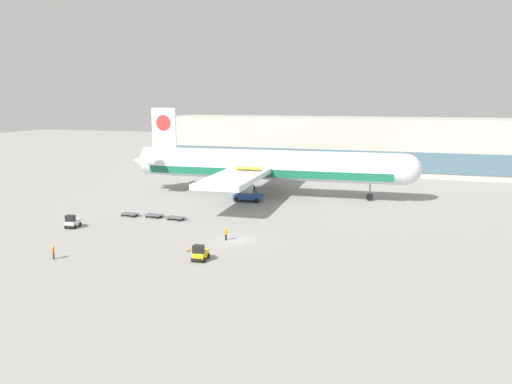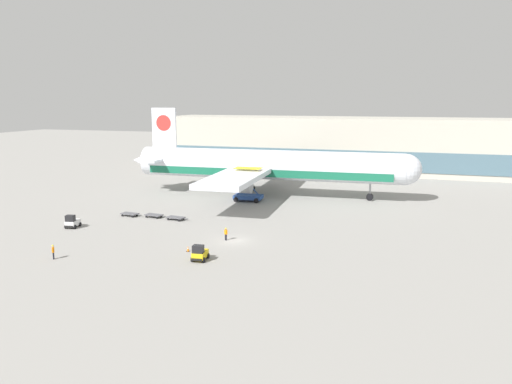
{
  "view_description": "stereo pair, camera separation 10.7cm",
  "coord_description": "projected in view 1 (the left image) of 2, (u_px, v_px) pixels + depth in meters",
  "views": [
    {
      "loc": [
        22.21,
        -60.81,
        18.76
      ],
      "look_at": [
        -1.37,
        14.58,
        4.0
      ],
      "focal_mm": 35.0,
      "sensor_mm": 36.0,
      "label": 1
    },
    {
      "loc": [
        22.31,
        -60.78,
        18.76
      ],
      "look_at": [
        -1.37,
        14.58,
        4.0
      ],
      "focal_mm": 35.0,
      "sensor_mm": 36.0,
      "label": 2
    }
  ],
  "objects": [
    {
      "name": "airplane_main",
      "position": [
        264.0,
        166.0,
        97.87
      ],
      "size": [
        58.1,
        48.3,
        17.0
      ],
      "rotation": [
        0.0,
        0.0,
        0.04
      ],
      "color": "silver",
      "rests_on": "ground_plane"
    },
    {
      "name": "terminal_building",
      "position": [
        332.0,
        144.0,
        132.98
      ],
      "size": [
        90.0,
        18.2,
        14.0
      ],
      "color": "#BCB7A8",
      "rests_on": "ground_plane"
    },
    {
      "name": "ground_crew_near",
      "position": [
        226.0,
        233.0,
        67.07
      ],
      "size": [
        0.54,
        0.34,
        1.73
      ],
      "rotation": [
        0.0,
        0.0,
        5.91
      ],
      "color": "black",
      "rests_on": "ground_plane"
    },
    {
      "name": "scissor_lift_loader",
      "position": [
        248.0,
        189.0,
        92.75
      ],
      "size": [
        5.32,
        3.56,
        6.25
      ],
      "rotation": [
        0.0,
        0.0,
        0.04
      ],
      "color": "#284C99",
      "rests_on": "ground_plane"
    },
    {
      "name": "baggage_dolly_lead",
      "position": [
        130.0,
        214.0,
        81.0
      ],
      "size": [
        3.77,
        1.83,
        0.48
      ],
      "rotation": [
        0.0,
        0.0,
        -0.12
      ],
      "color": "#56565B",
      "rests_on": "ground_plane"
    },
    {
      "name": "baggage_dolly_third",
      "position": [
        176.0,
        218.0,
        78.46
      ],
      "size": [
        3.77,
        1.83,
        0.48
      ],
      "rotation": [
        0.0,
        0.0,
        -0.12
      ],
      "color": "#56565B",
      "rests_on": "ground_plane"
    },
    {
      "name": "baggage_dolly_second",
      "position": [
        154.0,
        215.0,
        80.13
      ],
      "size": [
        3.77,
        1.83,
        0.48
      ],
      "rotation": [
        0.0,
        0.0,
        -0.12
      ],
      "color": "#56565B",
      "rests_on": "ground_plane"
    },
    {
      "name": "ground_plane",
      "position": [
        233.0,
        241.0,
        67.01
      ],
      "size": [
        400.0,
        400.0,
        0.0
      ],
      "primitive_type": "plane",
      "color": "gray"
    },
    {
      "name": "baggage_tug_foreground",
      "position": [
        72.0,
        222.0,
        73.64
      ],
      "size": [
        2.0,
        2.66,
        2.0
      ],
      "rotation": [
        0.0,
        0.0,
        -1.39
      ],
      "color": "silver",
      "rests_on": "ground_plane"
    },
    {
      "name": "traffic_cone_near",
      "position": [
        188.0,
        249.0,
        62.22
      ],
      "size": [
        0.4,
        0.4,
        0.74
      ],
      "color": "black",
      "rests_on": "ground_plane"
    },
    {
      "name": "baggage_tug_mid",
      "position": [
        200.0,
        253.0,
        58.67
      ],
      "size": [
        1.81,
        2.56,
        2.0
      ],
      "rotation": [
        0.0,
        0.0,
        -1.49
      ],
      "color": "yellow",
      "rests_on": "ground_plane"
    },
    {
      "name": "ground_crew_far",
      "position": [
        53.0,
        251.0,
        59.11
      ],
      "size": [
        0.37,
        0.51,
        1.76
      ],
      "rotation": [
        0.0,
        0.0,
        5.22
      ],
      "color": "black",
      "rests_on": "ground_plane"
    }
  ]
}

